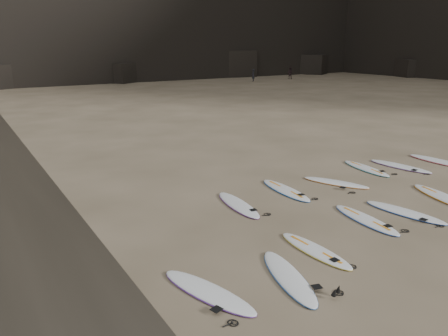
# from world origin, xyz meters

# --- Properties ---
(ground) EXTENTS (240.00, 240.00, 0.00)m
(ground) POSITION_xyz_m (0.00, 0.00, 0.00)
(ground) COLOR #897559
(ground) RESTS_ON ground
(surfboard_0) EXTENTS (1.21, 2.45, 0.09)m
(surfboard_0) POSITION_xyz_m (-4.20, -1.21, 0.04)
(surfboard_0) COLOR white
(surfboard_0) RESTS_ON ground
(surfboard_1) EXTENTS (0.58, 2.26, 0.08)m
(surfboard_1) POSITION_xyz_m (-2.87, -0.59, 0.04)
(surfboard_1) COLOR white
(surfboard_1) RESTS_ON ground
(surfboard_2) EXTENTS (0.85, 2.46, 0.09)m
(surfboard_2) POSITION_xyz_m (-0.40, 0.04, 0.04)
(surfboard_2) COLOR white
(surfboard_2) RESTS_ON ground
(surfboard_3) EXTENTS (0.97, 2.48, 0.09)m
(surfboard_3) POSITION_xyz_m (0.98, -0.18, 0.04)
(surfboard_3) COLOR white
(surfboard_3) RESTS_ON ground
(surfboard_4) EXTENTS (1.35, 2.72, 0.10)m
(surfboard_4) POSITION_xyz_m (3.11, -0.03, 0.05)
(surfboard_4) COLOR white
(surfboard_4) RESTS_ON ground
(surfboard_5) EXTENTS (0.86, 2.47, 0.09)m
(surfboard_5) POSITION_xyz_m (-2.76, 2.85, 0.04)
(surfboard_5) COLOR white
(surfboard_5) RESTS_ON ground
(surfboard_6) EXTENTS (0.79, 2.55, 0.09)m
(surfboard_6) POSITION_xyz_m (-0.69, 3.14, 0.05)
(surfboard_6) COLOR white
(surfboard_6) RESTS_ON ground
(surfboard_7) EXTENTS (1.51, 2.34, 0.08)m
(surfboard_7) POSITION_xyz_m (1.32, 2.85, 0.04)
(surfboard_7) COLOR white
(surfboard_7) RESTS_ON ground
(surfboard_8) EXTENTS (0.95, 2.51, 0.09)m
(surfboard_8) POSITION_xyz_m (3.63, 3.51, 0.04)
(surfboard_8) COLOR white
(surfboard_8) RESTS_ON ground
(surfboard_9) EXTENTS (0.96, 2.61, 0.09)m
(surfboard_9) POSITION_xyz_m (5.00, 3.00, 0.05)
(surfboard_9) COLOR white
(surfboard_9) RESTS_ON ground
(surfboard_10) EXTENTS (0.70, 2.76, 0.10)m
(surfboard_10) POSITION_xyz_m (6.99, 2.59, 0.05)
(surfboard_10) COLOR white
(surfboard_10) RESTS_ON ground
(surfboard_11) EXTENTS (1.23, 2.46, 0.09)m
(surfboard_11) POSITION_xyz_m (-5.90, -0.81, 0.04)
(surfboard_11) COLOR white
(surfboard_11) RESTS_ON ground
(person_a) EXTENTS (0.65, 0.65, 1.53)m
(person_a) POSITION_xyz_m (22.67, 37.76, 0.76)
(person_a) COLOR black
(person_a) RESTS_ON ground
(person_b) EXTENTS (0.92, 0.94, 1.53)m
(person_b) POSITION_xyz_m (28.97, 38.20, 0.77)
(person_b) COLOR black
(person_b) RESTS_ON ground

